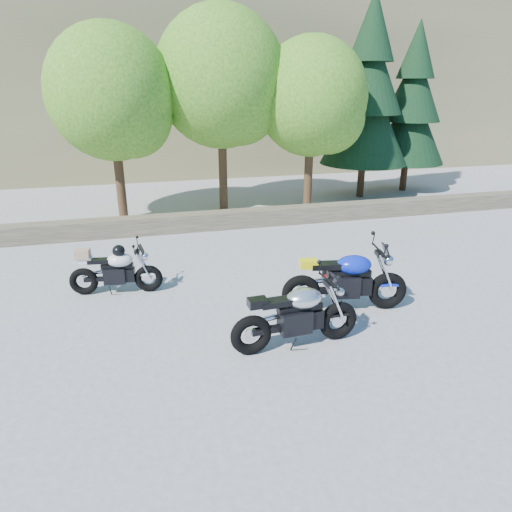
# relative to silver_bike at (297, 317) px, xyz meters

# --- Properties ---
(ground) EXTENTS (90.00, 90.00, 0.00)m
(ground) POSITION_rel_silver_bike_xyz_m (-0.28, 1.27, -0.53)
(ground) COLOR gray
(ground) RESTS_ON ground
(stone_wall) EXTENTS (22.00, 0.55, 0.50)m
(stone_wall) POSITION_rel_silver_bike_xyz_m (-0.28, 6.77, -0.28)
(stone_wall) COLOR #47412F
(stone_wall) RESTS_ON ground
(hillside) EXTENTS (80.00, 30.00, 15.00)m
(hillside) POSITION_rel_silver_bike_xyz_m (2.72, 29.27, 6.97)
(hillside) COLOR brown
(hillside) RESTS_ON ground
(tree_decid_left) EXTENTS (3.67, 3.67, 5.62)m
(tree_decid_left) POSITION_rel_silver_bike_xyz_m (-2.67, 8.41, 3.10)
(tree_decid_left) COLOR #382314
(tree_decid_left) RESTS_ON ground
(tree_decid_mid) EXTENTS (4.08, 4.08, 6.24)m
(tree_decid_mid) POSITION_rel_silver_bike_xyz_m (0.63, 8.81, 3.51)
(tree_decid_mid) COLOR #382314
(tree_decid_mid) RESTS_ON ground
(tree_decid_right) EXTENTS (3.54, 3.54, 5.41)m
(tree_decid_right) POSITION_rel_silver_bike_xyz_m (3.43, 8.21, 2.96)
(tree_decid_right) COLOR #382314
(tree_decid_right) RESTS_ON ground
(conifer_near) EXTENTS (3.17, 3.17, 7.06)m
(conifer_near) POSITION_rel_silver_bike_xyz_m (5.92, 9.47, 3.15)
(conifer_near) COLOR #382314
(conifer_near) RESTS_ON ground
(conifer_far) EXTENTS (2.82, 2.82, 6.27)m
(conifer_far) POSITION_rel_silver_bike_xyz_m (8.12, 10.07, 2.74)
(conifer_far) COLOR #382314
(conifer_far) RESTS_ON ground
(silver_bike) EXTENTS (2.19, 0.69, 1.10)m
(silver_bike) POSITION_rel_silver_bike_xyz_m (0.00, 0.00, 0.00)
(silver_bike) COLOR black
(silver_bike) RESTS_ON ground
(white_bike) EXTENTS (1.86, 0.59, 1.03)m
(white_bike) POSITION_rel_silver_bike_xyz_m (-2.87, 2.86, -0.03)
(white_bike) COLOR black
(white_bike) RESTS_ON ground
(blue_bike) EXTENTS (2.37, 0.79, 1.19)m
(blue_bike) POSITION_rel_silver_bike_xyz_m (1.31, 0.98, 0.05)
(blue_bike) COLOR black
(blue_bike) RESTS_ON ground
(backpack) EXTENTS (0.28, 0.26, 0.33)m
(backpack) POSITION_rel_silver_bike_xyz_m (1.58, 2.41, -0.38)
(backpack) COLOR black
(backpack) RESTS_ON ground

